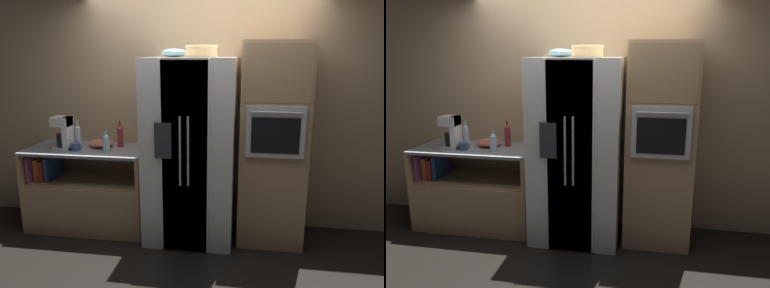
# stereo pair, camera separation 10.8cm
# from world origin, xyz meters

# --- Properties ---
(ground_plane) EXTENTS (20.00, 20.00, 0.00)m
(ground_plane) POSITION_xyz_m (0.00, 0.00, 0.00)
(ground_plane) COLOR black
(wall_back) EXTENTS (12.00, 0.06, 2.80)m
(wall_back) POSITION_xyz_m (0.00, 0.44, 1.40)
(wall_back) COLOR tan
(wall_back) RESTS_ON ground_plane
(counter_left) EXTENTS (1.32, 0.66, 0.91)m
(counter_left) POSITION_xyz_m (-1.22, 0.08, 0.33)
(counter_left) COLOR tan
(counter_left) RESTS_ON ground_plane
(refrigerator) EXTENTS (0.90, 0.80, 1.89)m
(refrigerator) POSITION_xyz_m (-0.05, 0.02, 0.94)
(refrigerator) COLOR white
(refrigerator) RESTS_ON ground_plane
(wall_oven) EXTENTS (0.65, 0.68, 2.04)m
(wall_oven) POSITION_xyz_m (0.77, 0.10, 1.03)
(wall_oven) COLOR tan
(wall_oven) RESTS_ON ground_plane
(wicker_basket) EXTENTS (0.31, 0.31, 0.11)m
(wicker_basket) POSITION_xyz_m (0.06, -0.05, 1.95)
(wicker_basket) COLOR tan
(wicker_basket) RESTS_ON refrigerator
(fruit_bowl) EXTENTS (0.25, 0.25, 0.08)m
(fruit_bowl) POSITION_xyz_m (-0.23, 0.07, 1.93)
(fruit_bowl) COLOR #668C99
(fruit_bowl) RESTS_ON refrigerator
(bottle_tall) EXTENTS (0.07, 0.07, 0.23)m
(bottle_tall) POSITION_xyz_m (-0.94, -0.05, 1.02)
(bottle_tall) COLOR silver
(bottle_tall) RESTS_ON counter_left
(bottle_short) EXTENTS (0.06, 0.06, 0.30)m
(bottle_short) POSITION_xyz_m (-1.33, 0.11, 1.04)
(bottle_short) COLOR silver
(bottle_short) RESTS_ON counter_left
(bottle_wide) EXTENTS (0.06, 0.06, 0.29)m
(bottle_wide) POSITION_xyz_m (-0.87, 0.20, 1.04)
(bottle_wide) COLOR maroon
(bottle_wide) RESTS_ON counter_left
(mug) EXTENTS (0.12, 0.09, 0.08)m
(mug) POSITION_xyz_m (-1.29, -0.03, 0.95)
(mug) COLOR #384C7A
(mug) RESTS_ON counter_left
(mixing_bowl) EXTENTS (0.27, 0.27, 0.08)m
(mixing_bowl) POSITION_xyz_m (-1.08, 0.17, 0.95)
(mixing_bowl) COLOR #DB664C
(mixing_bowl) RESTS_ON counter_left
(coffee_maker) EXTENTS (0.18, 0.19, 0.35)m
(coffee_maker) POSITION_xyz_m (-1.44, 0.02, 1.10)
(coffee_maker) COLOR white
(coffee_maker) RESTS_ON counter_left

